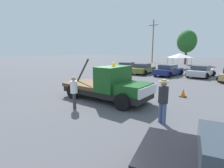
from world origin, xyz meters
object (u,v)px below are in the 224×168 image
object	(u,v)px
parked_car_maroon	(127,67)
parked_car_olive	(143,69)
parked_car_navy	(168,70)
tow_truck	(110,86)
person_at_hood	(74,90)
canopy_tent_white	(180,56)
tree_center	(187,42)
utility_pole	(153,41)
person_near_truck	(163,98)
traffic_cone	(183,93)
parked_car_silver	(201,71)

from	to	relation	value
parked_car_maroon	parked_car_olive	bearing A→B (deg)	-112.26
parked_car_navy	tow_truck	bearing A→B (deg)	-169.55
person_at_hood	parked_car_olive	size ratio (longest dim) A/B	0.37
person_at_hood	parked_car_olive	world-z (taller)	person_at_hood
tow_truck	canopy_tent_white	bearing A→B (deg)	95.64
tree_center	utility_pole	distance (m)	7.95
tree_center	canopy_tent_white	bearing A→B (deg)	-82.44
person_near_truck	tow_truck	bearing A→B (deg)	96.64
parked_car_maroon	parked_car_olive	xyz separation A→B (m)	(2.95, -0.90, -0.00)
tow_truck	person_near_truck	size ratio (longest dim) A/B	3.06
canopy_tent_white	traffic_cone	distance (m)	19.28
person_near_truck	parked_car_maroon	xyz separation A→B (m)	(-10.50, 15.17, -0.46)
canopy_tent_white	person_at_hood	bearing A→B (deg)	-88.32
tree_center	traffic_cone	world-z (taller)	tree_center
person_near_truck	parked_car_silver	distance (m)	15.39
traffic_cone	parked_car_maroon	bearing A→B (deg)	134.93
person_at_hood	parked_car_silver	bearing A→B (deg)	23.70
person_at_hood	parked_car_navy	size ratio (longest dim) A/B	0.35
tow_truck	tree_center	world-z (taller)	tree_center
parked_car_maroon	utility_pole	world-z (taller)	utility_pole
traffic_cone	utility_pole	distance (m)	33.09
person_at_hood	canopy_tent_white	distance (m)	24.28
person_at_hood	tree_center	xyz separation A→B (m)	(-2.08, 34.55, 3.91)
person_at_hood	parked_car_maroon	bearing A→B (deg)	57.25
person_near_truck	parked_car_olive	bearing A→B (deg)	55.74
person_near_truck	tree_center	world-z (taller)	tree_center
canopy_tent_white	utility_pole	xyz separation A→B (m)	(-9.28, 10.90, 3.15)
parked_car_silver	tree_center	bearing A→B (deg)	24.16
parked_car_navy	canopy_tent_white	distance (m)	9.34
person_at_hood	traffic_cone	world-z (taller)	person_at_hood
parked_car_maroon	parked_car_silver	distance (m)	9.69
parked_car_silver	tow_truck	bearing A→B (deg)	174.66
parked_car_olive	parked_car_silver	xyz separation A→B (m)	(6.73, 1.09, 0.00)
person_near_truck	tree_center	size ratio (longest dim) A/B	0.26
parked_car_olive	parked_car_maroon	bearing A→B (deg)	71.49
traffic_cone	parked_car_silver	bearing A→B (deg)	92.81
traffic_cone	canopy_tent_white	bearing A→B (deg)	104.92
parked_car_maroon	traffic_cone	distance (m)	14.44
person_near_truck	parked_car_silver	size ratio (longest dim) A/B	0.41
person_at_hood	traffic_cone	bearing A→B (deg)	0.13
parked_car_maroon	utility_pole	size ratio (longest dim) A/B	0.45
parked_car_navy	parked_car_silver	size ratio (longest dim) A/B	1.05
tow_truck	parked_car_olive	bearing A→B (deg)	108.23
tow_truck	parked_car_olive	size ratio (longest dim) A/B	1.27
parked_car_silver	canopy_tent_white	world-z (taller)	canopy_tent_white
parked_car_olive	canopy_tent_white	world-z (taller)	canopy_tent_white
parked_car_olive	traffic_cone	distance (m)	11.81
parked_car_maroon	tree_center	world-z (taller)	tree_center
parked_car_maroon	parked_car_navy	bearing A→B (deg)	-102.90
tree_center	traffic_cone	size ratio (longest dim) A/B	13.23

